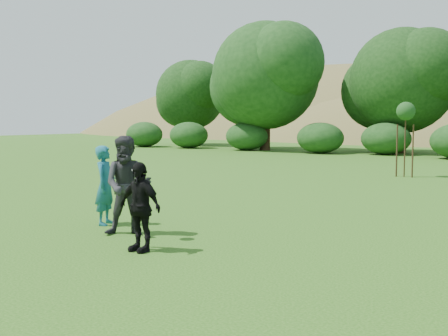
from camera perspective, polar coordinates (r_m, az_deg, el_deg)
The scene contains 6 objects.
ground at distance 10.50m, azimuth -9.40°, elevation -7.17°, with size 120.00×120.00×0.00m, color #19470C.
player_teal at distance 11.93m, azimuth -11.96°, elevation -1.73°, with size 0.60×0.40×1.65m, color #185C6D.
player_grey at distance 10.76m, azimuth -9.75°, elevation -1.79°, with size 0.92×0.72×1.89m, color #2A292C.
player_black at distance 9.44m, azimuth -8.55°, elevation -3.92°, with size 0.88×0.37×1.50m, color black.
frisbee at distance 10.25m, azimuth -8.59°, elevation -0.22°, with size 0.27×0.27×0.03m.
sapling at distance 22.32m, azimuth 17.98°, elevation 5.31°, with size 0.70×0.70×2.85m.
Camera 1 is at (7.14, -7.38, 2.20)m, focal length 45.00 mm.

